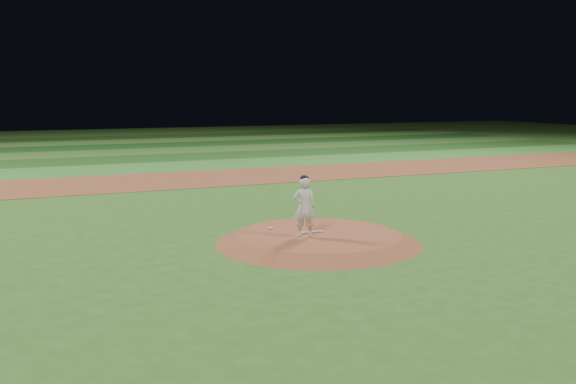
{
  "coord_description": "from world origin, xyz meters",
  "views": [
    {
      "loc": [
        -7.51,
        -15.03,
        3.96
      ],
      "look_at": [
        0.0,
        2.0,
        1.1
      ],
      "focal_mm": 40.0,
      "sensor_mm": 36.0,
      "label": 1
    }
  ],
  "objects_px": {
    "pitchers_mound": "(318,238)",
    "rosin_bag": "(271,228)",
    "pitcher_on_mound": "(304,207)",
    "pitching_rubber": "(311,232)"
  },
  "relations": [
    {
      "from": "pitcher_on_mound",
      "to": "pitchers_mound",
      "type": "bearing_deg",
      "value": 20.59
    },
    {
      "from": "pitching_rubber",
      "to": "rosin_bag",
      "type": "relative_size",
      "value": 5.7
    },
    {
      "from": "rosin_bag",
      "to": "pitcher_on_mound",
      "type": "bearing_deg",
      "value": -70.48
    },
    {
      "from": "pitchers_mound",
      "to": "pitching_rubber",
      "type": "height_order",
      "value": "pitching_rubber"
    },
    {
      "from": "rosin_bag",
      "to": "pitcher_on_mound",
      "type": "xyz_separation_m",
      "value": [
        0.44,
        -1.24,
        0.77
      ]
    },
    {
      "from": "rosin_bag",
      "to": "pitcher_on_mound",
      "type": "distance_m",
      "value": 1.52
    },
    {
      "from": "rosin_bag",
      "to": "pitcher_on_mound",
      "type": "relative_size",
      "value": 0.07
    },
    {
      "from": "rosin_bag",
      "to": "pitchers_mound",
      "type": "bearing_deg",
      "value": -48.21
    },
    {
      "from": "pitching_rubber",
      "to": "rosin_bag",
      "type": "bearing_deg",
      "value": 137.17
    },
    {
      "from": "pitchers_mound",
      "to": "rosin_bag",
      "type": "relative_size",
      "value": 46.12
    }
  ]
}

